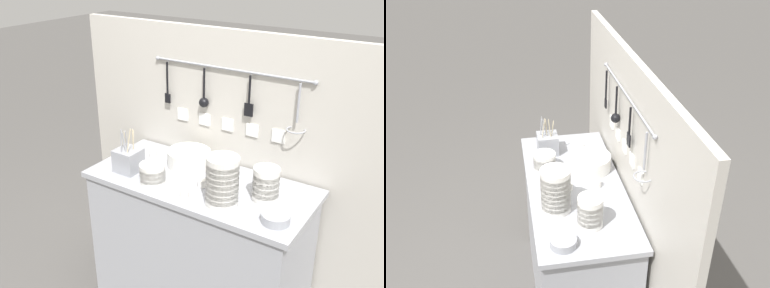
{
  "view_description": "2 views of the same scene",
  "coord_description": "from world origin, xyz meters",
  "views": [
    {
      "loc": [
        1.1,
        -1.76,
        2.05
      ],
      "look_at": [
        -0.05,
        -0.0,
        1.11
      ],
      "focal_mm": 42.0,
      "sensor_mm": 36.0,
      "label": 1
    },
    {
      "loc": [
        2.09,
        -0.35,
        2.4
      ],
      "look_at": [
        0.03,
        0.01,
        1.2
      ],
      "focal_mm": 42.0,
      "sensor_mm": 36.0,
      "label": 2
    }
  ],
  "objects": [
    {
      "name": "counter",
      "position": [
        0.0,
        0.0,
        0.46
      ],
      "size": [
        1.2,
        0.54,
        0.91
      ],
      "color": "#9EA0A8",
      "rests_on": "ground"
    },
    {
      "name": "back_wall",
      "position": [
        0.0,
        0.31,
        0.83
      ],
      "size": [
        2.0,
        0.11,
        1.66
      ],
      "color": "#BCB7AD",
      "rests_on": "ground"
    },
    {
      "name": "bowl_stack_wide_centre",
      "position": [
        0.21,
        -0.14,
        1.04
      ],
      "size": [
        0.16,
        0.16,
        0.25
      ],
      "color": "silver",
      "rests_on": "counter"
    },
    {
      "name": "bowl_stack_tall_left",
      "position": [
        0.36,
        0.01,
        1.0
      ],
      "size": [
        0.13,
        0.13,
        0.17
      ],
      "color": "silver",
      "rests_on": "counter"
    },
    {
      "name": "bowl_stack_nested_right",
      "position": [
        -0.2,
        -0.15,
        0.97
      ],
      "size": [
        0.14,
        0.14,
        0.11
      ],
      "color": "silver",
      "rests_on": "counter"
    },
    {
      "name": "plate_stack",
      "position": [
        -0.15,
        0.12,
        0.96
      ],
      "size": [
        0.24,
        0.24,
        0.09
      ],
      "color": "silver",
      "rests_on": "counter"
    },
    {
      "name": "steel_mixing_bowl",
      "position": [
        0.49,
        -0.14,
        0.93
      ],
      "size": [
        0.13,
        0.13,
        0.04
      ],
      "color": "#93969E",
      "rests_on": "counter"
    },
    {
      "name": "cutlery_caddy",
      "position": [
        -0.39,
        -0.11,
        0.98
      ],
      "size": [
        0.13,
        0.13,
        0.26
      ],
      "color": "#93969E",
      "rests_on": "counter"
    },
    {
      "name": "cup_back_right",
      "position": [
        -0.39,
        0.11,
        0.93
      ],
      "size": [
        0.05,
        0.05,
        0.04
      ],
      "color": "silver",
      "rests_on": "counter"
    },
    {
      "name": "cup_centre",
      "position": [
        0.04,
        -0.04,
        0.93
      ],
      "size": [
        0.05,
        0.05,
        0.04
      ],
      "color": "silver",
      "rests_on": "counter"
    },
    {
      "name": "cup_front_right",
      "position": [
        0.02,
        -0.18,
        0.93
      ],
      "size": [
        0.05,
        0.05,
        0.04
      ],
      "color": "silver",
      "rests_on": "counter"
    },
    {
      "name": "cup_edge_far",
      "position": [
        0.04,
        0.12,
        0.93
      ],
      "size": [
        0.05,
        0.05,
        0.04
      ],
      "color": "silver",
      "rests_on": "counter"
    }
  ]
}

